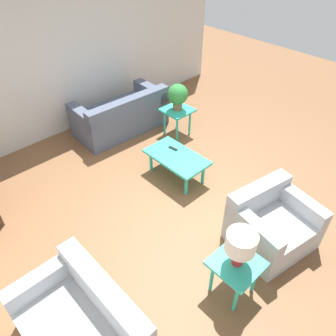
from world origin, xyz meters
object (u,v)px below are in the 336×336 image
armchair (271,224)px  potted_plant (178,95)px  table_lamp (241,244)px  side_table_plant (177,113)px  side_table_lamp (236,267)px  sofa (121,116)px  coffee_table (177,158)px  loveseat (84,328)px

armchair → potted_plant: (2.68, -0.95, 0.51)m
table_lamp → side_table_plant: bearing=-33.8°
side_table_lamp → table_lamp: size_ratio=1.17×
side_table_plant → side_table_lamp: 3.38m
sofa → coffee_table: (-1.75, 0.22, 0.05)m
loveseat → potted_plant: 4.07m
armchair → table_lamp: bearing=-161.6°
side_table_plant → sofa: bearing=39.3°
sofa → table_lamp: 3.88m
coffee_table → table_lamp: size_ratio=2.23×
armchair → side_table_lamp: bearing=-161.6°
sofa → armchair: sofa is taller
coffee_table → potted_plant: potted_plant is taller
loveseat → sofa: bearing=137.7°
potted_plant → table_lamp: (-2.81, 1.88, 0.03)m
armchair → coffee_table: bearing=99.0°
sofa → table_lamp: (-3.65, 1.19, 0.53)m
side_table_plant → side_table_lamp: bearing=146.2°
sofa → coffee_table: size_ratio=1.76×
sofa → coffee_table: bearing=85.0°
side_table_plant → side_table_lamp: same height
sofa → potted_plant: potted_plant is taller
side_table_plant → potted_plant: (0.00, -0.00, 0.37)m
side_table_plant → table_lamp: table_lamp is taller
armchair → table_lamp: table_lamp is taller
side_table_plant → potted_plant: 0.37m
sofa → armchair: (-3.52, 0.27, -0.00)m
armchair → loveseat: size_ratio=0.82×
armchair → potted_plant: size_ratio=2.22×
armchair → table_lamp: size_ratio=2.41×
loveseat → side_table_lamp: loveseat is taller
side_table_plant → potted_plant: potted_plant is taller
side_table_plant → table_lamp: size_ratio=1.17×
sofa → side_table_plant: bearing=131.6°
coffee_table → side_table_lamp: 2.13m
side_table_lamp → sofa: bearing=-18.1°
table_lamp → armchair: bearing=-82.0°
coffee_table → potted_plant: (0.91, -0.91, 0.45)m
side_table_lamp → potted_plant: (2.81, -1.88, 0.37)m
potted_plant → table_lamp: potted_plant is taller
sofa → side_table_lamp: bearing=74.1°
coffee_table → side_table_plant: side_table_plant is taller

